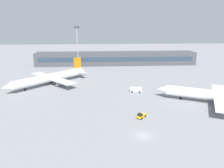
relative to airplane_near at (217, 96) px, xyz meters
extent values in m
plane|color=gray|center=(-31.98, 18.84, -3.38)|extent=(400.00, 400.00, 0.00)
cube|color=#3F4247|center=(-31.98, 77.28, 1.12)|extent=(112.69, 12.00, 9.00)
cube|color=#263847|center=(-31.98, 71.23, 1.57)|extent=(107.05, 0.16, 2.80)
cylinder|color=white|center=(0.26, -0.12, 0.04)|extent=(35.38, 19.59, 3.94)
cone|color=white|center=(-18.18, 8.65, 0.04)|extent=(5.52, 5.24, 3.74)
cube|color=silver|center=(1.19, -0.57, -0.27)|extent=(17.85, 30.21, 0.52)
cylinder|color=gray|center=(3.87, 5.05, -1.73)|extent=(3.88, 3.30, 2.07)
cylinder|color=gray|center=(-1.48, -6.18, -1.73)|extent=(3.88, 3.30, 2.07)
cylinder|color=black|center=(-11.53, 5.49, -2.86)|extent=(1.11, 0.82, 1.04)
cylinder|color=black|center=(3.29, 1.42, -2.86)|extent=(1.11, 0.82, 1.04)
cylinder|color=black|center=(0.97, -3.45, -2.86)|extent=(1.11, 0.82, 1.04)
cylinder|color=white|center=(-68.21, 29.71, 0.10)|extent=(29.78, 29.57, 4.01)
cone|color=white|center=(-82.97, 15.08, 0.10)|extent=(5.81, 5.81, 3.81)
cone|color=white|center=(-53.59, 44.20, 0.10)|extent=(4.82, 4.81, 2.80)
cube|color=orange|center=(-55.85, 41.95, 5.00)|extent=(3.56, 3.54, 5.80)
cube|color=silver|center=(-55.63, 42.18, 0.31)|extent=(9.52, 9.57, 0.25)
cube|color=silver|center=(-67.46, 30.45, -0.22)|extent=(25.86, 26.03, 0.53)
cylinder|color=gray|center=(-71.91, 34.94, -1.70)|extent=(3.88, 3.87, 2.11)
cylinder|color=gray|center=(-63.00, 25.96, -1.70)|extent=(3.88, 3.87, 2.11)
cylinder|color=black|center=(-77.64, 20.35, -2.85)|extent=(1.05, 1.04, 1.05)
cylinder|color=black|center=(-68.64, 33.14, -2.85)|extent=(1.05, 1.04, 1.05)
cylinder|color=black|center=(-64.78, 29.24, -2.85)|extent=(1.05, 1.04, 1.05)
cube|color=#F2B20C|center=(-30.34, -9.91, -2.73)|extent=(3.46, 3.72, 0.60)
cube|color=black|center=(-30.92, -10.60, -2.08)|extent=(1.78, 1.74, 0.90)
cylinder|color=black|center=(-31.71, -10.33, -3.03)|extent=(0.64, 0.70, 0.70)
cylinder|color=black|center=(-30.51, -11.33, -3.03)|extent=(0.64, 0.70, 0.70)
cylinder|color=black|center=(-30.17, -8.49, -3.03)|extent=(0.64, 0.70, 0.70)
cylinder|color=black|center=(-28.97, -9.49, -3.03)|extent=(0.64, 0.70, 0.70)
cube|color=white|center=(-27.85, 15.88, -2.25)|extent=(5.43, 2.72, 1.90)
cube|color=#1E2633|center=(-25.87, 15.59, -1.75)|extent=(0.43, 1.90, 0.70)
cylinder|color=black|center=(-26.31, 14.63, -3.00)|extent=(0.79, 0.39, 0.76)
cylinder|color=black|center=(-26.02, 16.65, -3.00)|extent=(0.79, 0.39, 0.76)
cylinder|color=black|center=(-29.68, 15.11, -3.00)|extent=(0.79, 0.39, 0.76)
cylinder|color=black|center=(-29.38, 17.13, -3.00)|extent=(0.79, 0.39, 0.76)
cylinder|color=gray|center=(-56.91, 57.21, 9.67)|extent=(0.70, 0.70, 26.10)
cube|color=#333338|center=(-56.91, 57.21, 23.31)|extent=(3.20, 0.80, 1.20)
camera|label=1|loc=(-43.55, -71.93, 26.96)|focal=33.74mm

